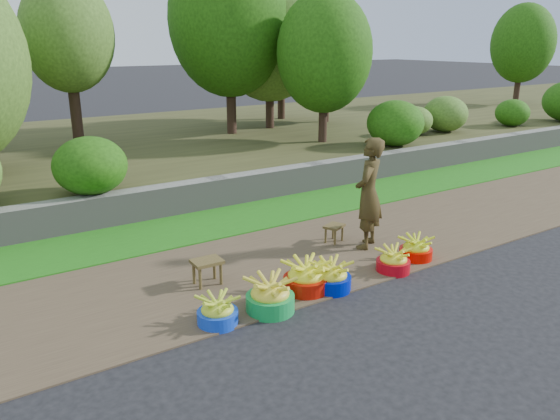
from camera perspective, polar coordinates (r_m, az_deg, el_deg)
ground_plane at (r=6.95m, az=9.21°, el=-7.97°), size 120.00×120.00×0.00m
dirt_shoulder at (r=7.83m, az=3.06°, el=-4.71°), size 80.00×2.50×0.02m
grass_verge at (r=9.41m, az=-4.15°, el=-0.81°), size 80.00×1.50×0.04m
retaining_wall at (r=10.06m, az=-6.56°, el=1.83°), size 80.00×0.35×0.55m
earth_bank at (r=14.50m, az=-15.42°, el=6.02°), size 80.00×10.00×0.50m
vegetation at (r=13.89m, az=-8.31°, el=16.30°), size 33.01×7.44×4.92m
basin_a at (r=6.01m, az=-6.55°, el=-10.52°), size 0.45×0.45×0.33m
basin_b at (r=6.22m, az=-1.04°, el=-9.00°), size 0.55×0.55×0.41m
basin_c at (r=6.68m, az=2.71°, el=-7.11°), size 0.55×0.55×0.41m
basin_d at (r=6.77m, az=5.33°, el=-6.97°), size 0.50×0.50×0.37m
basin_e at (r=7.40m, az=11.76°, el=-5.25°), size 0.45×0.45×0.33m
basin_f at (r=7.87m, az=14.02°, el=-3.99°), size 0.46×0.46×0.34m
stool_left at (r=6.86m, az=-7.63°, el=-5.71°), size 0.38×0.29×0.32m
stool_right at (r=8.25m, az=5.68°, el=-1.93°), size 0.37×0.33×0.27m
vendor_woman at (r=7.96m, az=9.24°, el=1.72°), size 0.71×0.65×1.62m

